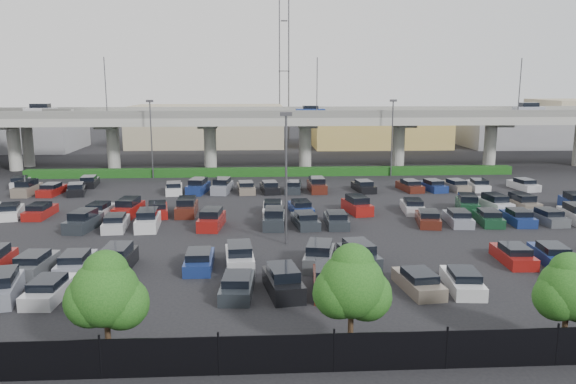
{
  "coord_description": "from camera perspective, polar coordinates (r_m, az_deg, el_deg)",
  "views": [
    {
      "loc": [
        -2.29,
        -50.48,
        12.45
      ],
      "look_at": [
        0.78,
        3.09,
        2.0
      ],
      "focal_mm": 35.0,
      "sensor_mm": 36.0,
      "label": 1
    }
  ],
  "objects": [
    {
      "name": "ground",
      "position": [
        52.04,
        -0.66,
        -2.82
      ],
      "size": [
        280.0,
        280.0,
        0.0
      ],
      "primitive_type": "plane",
      "color": "black"
    },
    {
      "name": "overpass",
      "position": [
        82.72,
        -1.85,
        7.22
      ],
      "size": [
        150.0,
        13.0,
        15.8
      ],
      "color": "#999991",
      "rests_on": "ground"
    },
    {
      "name": "hedge",
      "position": [
        76.44,
        -1.53,
        2.06
      ],
      "size": [
        66.0,
        1.6,
        1.1
      ],
      "primitive_type": "cube",
      "color": "#143810",
      "rests_on": "ground"
    },
    {
      "name": "fence",
      "position": [
        25.37,
        2.22,
        -16.06
      ],
      "size": [
        70.0,
        0.1,
        2.0
      ],
      "color": "black",
      "rests_on": "ground"
    },
    {
      "name": "tree_row",
      "position": [
        25.73,
        3.65,
        -9.3
      ],
      "size": [
        65.07,
        3.66,
        5.94
      ],
      "color": "#332316",
      "rests_on": "ground"
    },
    {
      "name": "parked_cars",
      "position": [
        48.64,
        -1.15,
        -3.05
      ],
      "size": [
        63.27,
        41.69,
        1.67
      ],
      "color": "#766B5C",
      "rests_on": "ground"
    },
    {
      "name": "light_poles",
      "position": [
        52.87,
        -5.26,
        4.23
      ],
      "size": [
        66.9,
        48.38,
        10.3
      ],
      "color": "#434348",
      "rests_on": "ground"
    },
    {
      "name": "distant_buildings",
      "position": [
        113.58,
        4.18,
        6.6
      ],
      "size": [
        138.0,
        24.0,
        9.0
      ],
      "color": "gray",
      "rests_on": "ground"
    },
    {
      "name": "comm_tower",
      "position": [
        124.67,
        -0.4,
        12.47
      ],
      "size": [
        2.4,
        2.4,
        30.0
      ],
      "color": "#434348",
      "rests_on": "ground"
    }
  ]
}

